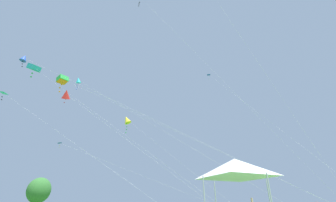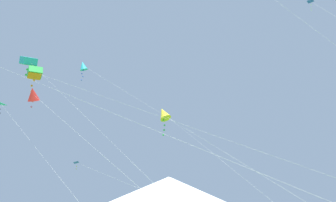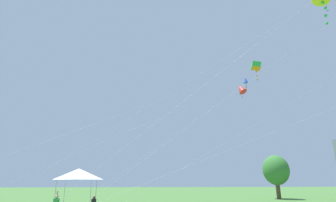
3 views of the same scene
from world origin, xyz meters
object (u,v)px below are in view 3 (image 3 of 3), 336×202
at_px(festival_tent, 79,174).
at_px(kite_red_diamond_6, 241,89).
at_px(kite_blue_diamond_3, 245,81).
at_px(kite_green_box_0, 256,66).

distance_m(festival_tent, kite_red_diamond_6, 16.59).
xyz_separation_m(kite_blue_diamond_3, kite_red_diamond_6, (3.42, -1.93, -2.25)).
bearing_deg(kite_blue_diamond_3, kite_red_diamond_6, -29.42).
relative_size(kite_green_box_0, kite_red_diamond_6, 1.73).
height_order(kite_green_box_0, kite_blue_diamond_3, kite_blue_diamond_3).
distance_m(kite_green_box_0, kite_red_diamond_6, 2.66).
relative_size(festival_tent, kite_blue_diamond_3, 0.15).
xyz_separation_m(kite_green_box_0, kite_red_diamond_6, (-0.51, -1.45, -2.16)).
height_order(festival_tent, kite_red_diamond_6, kite_red_diamond_6).
bearing_deg(kite_blue_diamond_3, festival_tent, -84.21).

